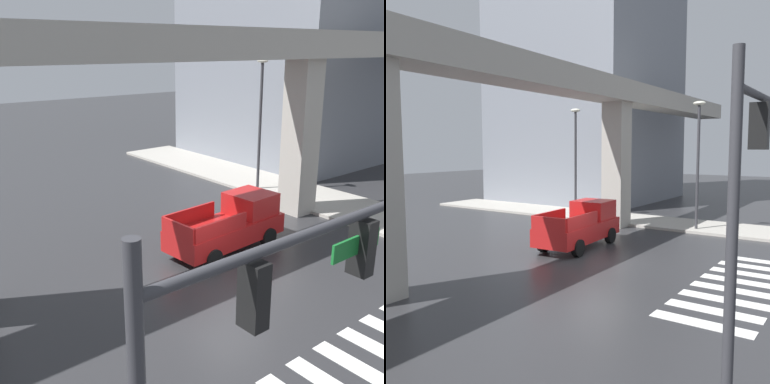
% 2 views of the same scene
% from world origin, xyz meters
% --- Properties ---
extents(ground_plane, '(120.00, 120.00, 0.00)m').
position_xyz_m(ground_plane, '(0.00, 0.00, 0.00)').
color(ground_plane, '#2D2D30').
extents(crosswalk_stripes, '(8.25, 2.80, 0.01)m').
position_xyz_m(crosswalk_stripes, '(0.00, -5.59, 0.01)').
color(crosswalk_stripes, silver).
rests_on(crosswalk_stripes, ground).
extents(elevated_overpass, '(50.38, 2.03, 8.52)m').
position_xyz_m(elevated_overpass, '(0.00, 3.36, 7.21)').
color(elevated_overpass, '#ADA89E').
rests_on(elevated_overpass, ground).
extents(sidewalk_east, '(4.00, 36.00, 0.15)m').
position_xyz_m(sidewalk_east, '(9.95, 2.00, 0.07)').
color(sidewalk_east, '#ADA89E').
rests_on(sidewalk_east, ground).
extents(pickup_truck, '(5.21, 2.33, 2.08)m').
position_xyz_m(pickup_truck, '(2.11, 2.19, 0.99)').
color(pickup_truck, red).
rests_on(pickup_truck, ground).
extents(traffic_signal_mast, '(6.49, 0.32, 6.20)m').
position_xyz_m(traffic_signal_mast, '(-6.53, -7.41, 4.39)').
color(traffic_signal_mast, '#38383D').
rests_on(traffic_signal_mast, ground).
extents(street_lamp_near_corner, '(0.44, 0.70, 7.24)m').
position_xyz_m(street_lamp_near_corner, '(8.75, -1.16, 4.56)').
color(street_lamp_near_corner, '#38383D').
rests_on(street_lamp_near_corner, ground).
extents(street_lamp_mid_block, '(0.44, 0.70, 7.24)m').
position_xyz_m(street_lamp_mid_block, '(8.75, 7.07, 4.56)').
color(street_lamp_mid_block, '#38383D').
rests_on(street_lamp_mid_block, ground).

